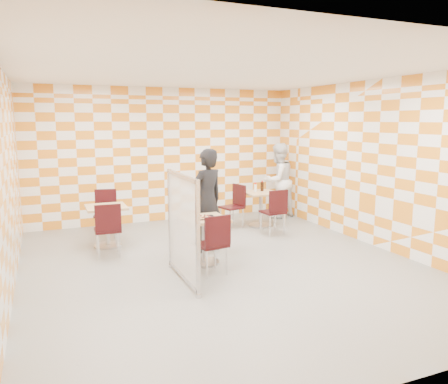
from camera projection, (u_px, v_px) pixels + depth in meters
name	position (u px, v px, depth m)	size (l,w,h in m)	color
room_shell	(210.00, 168.00, 7.16)	(7.00, 7.00, 7.00)	gray
main_table	(204.00, 232.00, 6.97)	(0.70, 0.70, 0.75)	tan
second_table	(261.00, 203.00, 9.45)	(0.70, 0.70, 0.75)	tan
empty_table	(107.00, 219.00, 7.91)	(0.70, 0.70, 0.75)	tan
chair_main_front	(214.00, 240.00, 6.40)	(0.48, 0.49, 0.92)	black
chair_second_front	(275.00, 208.00, 8.69)	(0.45, 0.45, 0.92)	black
chair_second_side	(235.00, 202.00, 9.31)	(0.52, 0.51, 0.92)	black
chair_empty_near	(108.00, 226.00, 7.25)	(0.44, 0.45, 0.92)	black
chair_empty_far	(106.00, 209.00, 8.63)	(0.50, 0.51, 0.92)	black
partition	(183.00, 227.00, 6.13)	(0.08, 1.38, 1.55)	white
man_dark	(207.00, 201.00, 7.57)	(0.66, 0.43, 1.80)	black
man_white	(278.00, 181.00, 10.27)	(0.85, 0.66, 1.75)	white
pizza_on_foil	(204.00, 217.00, 6.91)	(0.40, 0.40, 0.04)	silver
sport_bottle	(255.00, 188.00, 9.44)	(0.06, 0.06, 0.20)	white
soda_bottle	(262.00, 186.00, 9.52)	(0.07, 0.07, 0.23)	black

